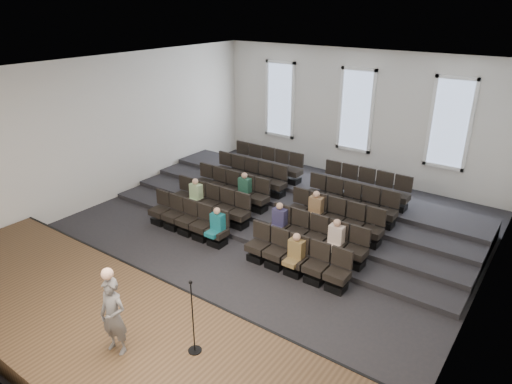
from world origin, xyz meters
TOP-DOWN VIEW (x-y plane):
  - ground at (0.00, 0.00)m, footprint 14.00×14.00m
  - ceiling at (0.00, 0.00)m, footprint 12.00×14.00m
  - wall_back at (0.00, 7.02)m, footprint 12.00×0.04m
  - wall_left at (-6.02, 0.00)m, footprint 0.04×14.00m
  - wall_right at (6.02, 0.00)m, footprint 0.04×14.00m
  - stage at (0.00, -5.10)m, footprint 11.80×3.60m
  - stage_lip at (0.00, -3.33)m, footprint 11.80×0.06m
  - risers at (0.00, 3.17)m, footprint 11.80×4.80m
  - seating_rows at (-0.00, 1.54)m, footprint 6.80×4.70m
  - windows at (0.00, 6.95)m, footprint 8.44×0.10m
  - audience at (0.28, 0.45)m, footprint 5.45×2.64m
  - speaker at (0.94, -5.46)m, footprint 0.63×0.47m
  - mic_stand at (2.14, -4.63)m, footprint 0.26×0.26m

SIDE VIEW (x-z plane):
  - ground at x=0.00m, z-range 0.00..0.00m
  - risers at x=0.00m, z-range -0.10..0.50m
  - stage at x=0.00m, z-range 0.00..0.50m
  - stage_lip at x=0.00m, z-range -0.01..0.51m
  - seating_rows at x=0.00m, z-range -0.15..1.52m
  - audience at x=0.28m, z-range 0.28..1.38m
  - mic_stand at x=2.14m, z-range 0.18..1.76m
  - speaker at x=0.94m, z-range 0.50..2.07m
  - wall_back at x=0.00m, z-range 0.00..5.00m
  - wall_left at x=-6.02m, z-range 0.00..5.00m
  - wall_right at x=6.02m, z-range 0.00..5.00m
  - windows at x=0.00m, z-range 1.08..4.32m
  - ceiling at x=0.00m, z-range 5.00..5.02m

